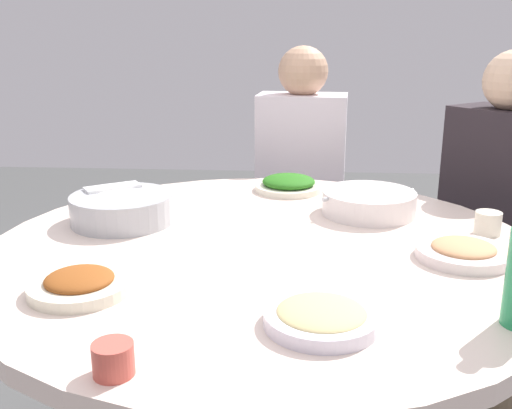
% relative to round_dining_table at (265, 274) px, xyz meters
% --- Properties ---
extents(round_dining_table, '(1.33, 1.33, 0.76)m').
position_rel_round_dining_table_xyz_m(round_dining_table, '(0.00, 0.00, 0.00)').
color(round_dining_table, '#99999E').
rests_on(round_dining_table, ground).
extents(rice_bowl, '(0.27, 0.27, 0.08)m').
position_rel_round_dining_table_xyz_m(rice_bowl, '(0.39, -0.15, 0.12)').
color(rice_bowl, '#B2B5BA').
rests_on(rice_bowl, round_dining_table).
extents(soup_bowl, '(0.26, 0.26, 0.06)m').
position_rel_round_dining_table_xyz_m(soup_bowl, '(-0.28, -0.27, 0.11)').
color(soup_bowl, white).
rests_on(soup_bowl, round_dining_table).
extents(dish_stirfry, '(0.20, 0.20, 0.04)m').
position_rel_round_dining_table_xyz_m(dish_stirfry, '(0.35, 0.29, 0.09)').
color(dish_stirfry, silver).
rests_on(dish_stirfry, round_dining_table).
extents(dish_noodles, '(0.20, 0.20, 0.04)m').
position_rel_round_dining_table_xyz_m(dish_noodles, '(-0.12, 0.40, 0.09)').
color(dish_noodles, white).
rests_on(dish_noodles, round_dining_table).
extents(dish_shrimp, '(0.21, 0.21, 0.04)m').
position_rel_round_dining_table_xyz_m(dish_shrimp, '(-0.45, 0.06, 0.09)').
color(dish_shrimp, silver).
rests_on(dish_shrimp, round_dining_table).
extents(dish_greens, '(0.21, 0.21, 0.05)m').
position_rel_round_dining_table_xyz_m(dish_greens, '(-0.05, -0.50, 0.10)').
color(dish_greens, '#ECE7CE').
rests_on(dish_greens, round_dining_table).
extents(tea_cup_near, '(0.06, 0.06, 0.05)m').
position_rel_round_dining_table_xyz_m(tea_cup_near, '(0.19, 0.57, 0.10)').
color(tea_cup_near, '#CE5346').
rests_on(tea_cup_near, round_dining_table).
extents(tea_cup_far, '(0.06, 0.06, 0.06)m').
position_rel_round_dining_table_xyz_m(tea_cup_far, '(-0.55, -0.12, 0.11)').
color(tea_cup_far, silver).
rests_on(tea_cup_far, round_dining_table).
extents(stool_for_diner_left, '(0.30, 0.30, 0.44)m').
position_rel_round_dining_table_xyz_m(stool_for_diner_left, '(-0.74, -0.57, -0.46)').
color(stool_for_diner_left, brown).
rests_on(stool_for_diner_left, ground).
extents(diner_left, '(0.46, 0.46, 0.76)m').
position_rel_round_dining_table_xyz_m(diner_left, '(-0.74, -0.57, 0.07)').
color(diner_left, '#2D333D').
rests_on(diner_left, stool_for_diner_left).
extents(stool_for_diner_right, '(0.35, 0.35, 0.44)m').
position_rel_round_dining_table_xyz_m(stool_for_diner_right, '(-0.09, -0.96, -0.46)').
color(stool_for_diner_right, brown).
rests_on(stool_for_diner_right, ground).
extents(diner_right, '(0.36, 0.37, 0.76)m').
position_rel_round_dining_table_xyz_m(diner_right, '(-0.09, -0.96, 0.07)').
color(diner_right, '#2D333D').
rests_on(diner_right, stool_for_diner_right).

